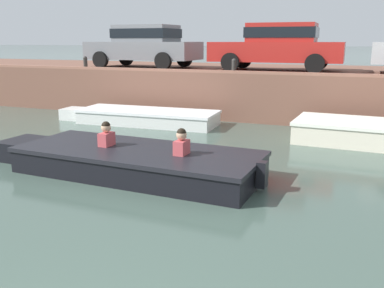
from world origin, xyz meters
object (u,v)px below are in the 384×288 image
car_left_inner_red (278,45)px  mooring_bollard_mid (234,65)px  boat_moored_west_white (142,117)px  car_leftmost_grey (144,44)px  mooring_bollard_west (85,62)px  motorboat_passing (128,160)px

car_left_inner_red → mooring_bollard_mid: bearing=-124.7°
boat_moored_west_white → car_leftmost_grey: 4.01m
boat_moored_west_white → mooring_bollard_west: mooring_bollard_west is taller
boat_moored_west_white → motorboat_passing: motorboat_passing is taller
car_leftmost_grey → car_left_inner_red: (5.00, 0.00, 0.00)m
mooring_bollard_mid → car_left_inner_red: bearing=55.3°
motorboat_passing → mooring_bollard_west: bearing=130.1°
boat_moored_west_white → motorboat_passing: bearing=-65.1°
car_leftmost_grey → mooring_bollard_mid: size_ratio=9.68×
boat_moored_west_white → car_left_inner_red: car_left_inner_red is taller
boat_moored_west_white → car_leftmost_grey: bearing=115.3°
motorboat_passing → mooring_bollard_west: mooring_bollard_west is taller
motorboat_passing → mooring_bollard_west: (-5.15, 6.11, 1.50)m
motorboat_passing → mooring_bollard_mid: 6.30m
boat_moored_west_white → mooring_bollard_west: bearing=153.3°
car_leftmost_grey → mooring_bollard_west: size_ratio=9.68×
car_leftmost_grey → car_left_inner_red: bearing=0.0°
boat_moored_west_white → motorboat_passing: (2.13, -4.60, 0.04)m
mooring_bollard_west → mooring_bollard_mid: bearing=0.0°
car_leftmost_grey → boat_moored_west_white: bearing=-64.7°
motorboat_passing → boat_moored_west_white: bearing=114.9°
boat_moored_west_white → car_left_inner_red: 5.16m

